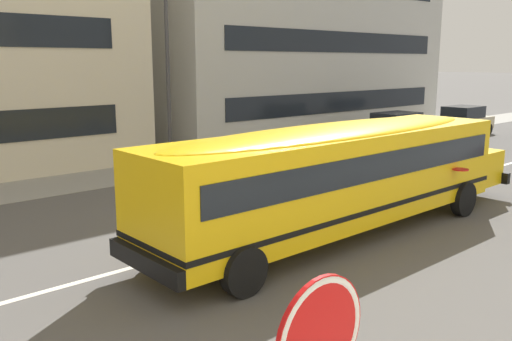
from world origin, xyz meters
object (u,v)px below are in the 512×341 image
Objects in this scene: school_bus at (344,169)px; parked_car_black_by_lamppost at (397,128)px; street_lamp at (167,55)px; parked_car_beige_under_tree at (464,120)px.

school_bus reaches higher than parked_car_black_by_lamppost.
street_lamp is (0.98, 9.09, 2.73)m from school_bus.
school_bus is at bearing -159.66° from parked_car_beige_under_tree.
parked_car_beige_under_tree is (19.12, 7.05, -0.74)m from school_bus.
school_bus is 14.94m from parked_car_black_by_lamppost.
street_lamp is at bearing 83.90° from school_bus.
school_bus is at bearing -148.88° from parked_car_black_by_lamppost.
street_lamp is (-12.03, 1.79, 3.47)m from parked_car_black_by_lamppost.
parked_car_beige_under_tree is (6.11, -0.25, 0.00)m from parked_car_black_by_lamppost.
school_bus is 3.02× the size of parked_car_black_by_lamppost.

